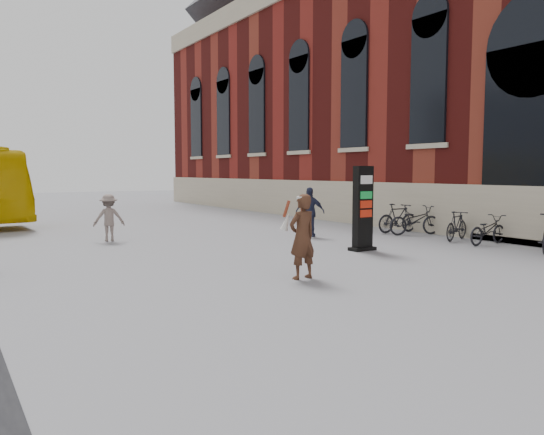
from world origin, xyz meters
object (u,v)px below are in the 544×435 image
woman (302,236)px  bike_5 (457,226)px  pedestrian_c (310,212)px  bike_6 (415,220)px  bike_4 (488,230)px  bike_7 (398,218)px  pedestrian_b (109,218)px  info_pylon (363,208)px

woman → bike_5: 8.18m
woman → pedestrian_c: bearing=-132.6°
pedestrian_c → bike_6: 3.77m
bike_4 → bike_5: size_ratio=1.08×
bike_7 → bike_4: bearing=-175.9°
bike_5 → pedestrian_b: bearing=41.6°
bike_5 → bike_7: size_ratio=0.90×
woman → pedestrian_b: 8.39m
bike_7 → info_pylon: bearing=126.7°
info_pylon → bike_4: size_ratio=1.39×
info_pylon → bike_5: bearing=-1.2°
info_pylon → bike_7: (4.05, 2.59, -0.66)m
info_pylon → bike_7: size_ratio=1.34×
pedestrian_c → bike_4: (3.41, -4.51, -0.39)m
pedestrian_b → pedestrian_c: pedestrian_c is taller
pedestrian_c → bike_7: pedestrian_c is taller
info_pylon → bike_6: (4.05, 1.78, -0.67)m
pedestrian_b → pedestrian_c: size_ratio=0.89×
bike_5 → info_pylon: bearing=73.1°
woman → bike_4: woman is taller
bike_5 → bike_4: bearing=163.2°
pedestrian_b → bike_4: bearing=156.4°
woman → bike_5: size_ratio=1.11×
pedestrian_c → info_pylon: bearing=123.1°
pedestrian_c → bike_4: 5.67m
pedestrian_c → bike_5: size_ratio=1.06×
bike_6 → bike_7: bike_7 is taller
bike_5 → bike_6: size_ratio=0.81×
woman → pedestrian_c: (4.42, 5.69, -0.06)m
bike_7 → pedestrian_b: bearing=75.1°
woman → bike_5: (7.83, 2.33, -0.43)m
bike_6 → pedestrian_c: bearing=81.9°
woman → bike_6: woman is taller
bike_6 → bike_7: (0.00, 0.81, 0.02)m
pedestrian_c → bike_4: size_ratio=0.98×
bike_4 → pedestrian_b: bearing=51.2°
info_pylon → bike_6: info_pylon is taller
woman → bike_7: size_ratio=0.99×
woman → bike_6: (7.83, 4.11, -0.39)m
pedestrian_b → bike_4: (9.56, -7.03, -0.30)m
bike_6 → bike_7: 0.81m
woman → bike_7: bearing=-152.6°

